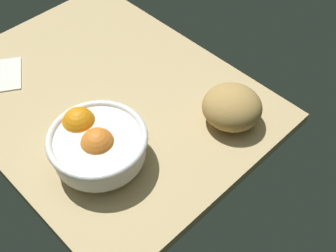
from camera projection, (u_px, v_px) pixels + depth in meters
ground_plane at (105, 98)px, 116.03cm from camera, size 83.11×64.29×3.00cm
fruit_bowl at (96, 143)px, 96.74cm from camera, size 22.26×22.26×10.85cm
bread_loaf at (232, 107)px, 105.22cm from camera, size 19.56×19.34×9.66cm
napkin_folded at (2, 75)px, 119.11cm from camera, size 16.39×15.47×0.83cm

